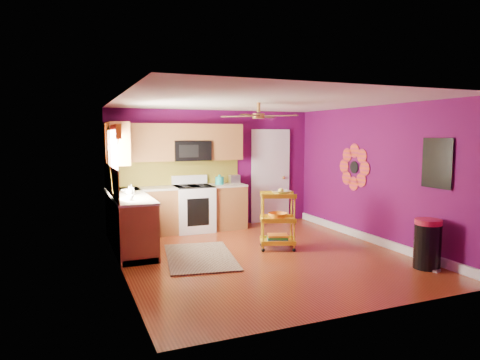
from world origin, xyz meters
name	(u,v)px	position (x,y,z in m)	size (l,w,h in m)	color
ground	(263,255)	(0.00, 0.00, 0.00)	(5.00, 5.00, 0.00)	maroon
room_envelope	(265,156)	(0.03, 0.00, 1.63)	(4.54, 5.04, 2.52)	#580A49
lower_cabinets	(158,216)	(-1.35, 1.82, 0.43)	(2.81, 2.31, 0.94)	brown
electric_range	(194,208)	(-0.55, 2.17, 0.48)	(0.76, 0.66, 1.13)	white
upper_cabinetry	(159,144)	(-1.24, 2.17, 1.80)	(2.80, 2.30, 1.26)	brown
left_window	(113,149)	(-2.22, 1.05, 1.74)	(0.08, 1.35, 1.08)	white
panel_door	(270,177)	(1.35, 2.47, 1.02)	(0.95, 0.11, 2.15)	white
right_wall_art	(388,166)	(2.23, -0.34, 1.44)	(0.04, 2.74, 1.04)	black
ceiling_fan	(259,115)	(0.00, 0.20, 2.29)	(1.01, 1.01, 0.26)	#BF8C3F
shag_rug	(200,257)	(-1.00, 0.27, 0.01)	(1.05, 1.71, 0.02)	black
rolling_cart	(278,218)	(0.41, 0.26, 0.55)	(0.70, 0.61, 1.07)	yellow
trash_can	(427,244)	(1.96, -1.54, 0.37)	(0.50, 0.50, 0.74)	black
teal_kettle	(220,180)	(0.03, 2.20, 1.02)	(0.18, 0.18, 0.21)	#139284
toaster	(234,179)	(0.40, 2.29, 1.03)	(0.22, 0.15, 0.18)	beige
soap_bottle_a	(131,190)	(-1.91, 1.32, 1.03)	(0.08, 0.08, 0.18)	#EA3F72
soap_bottle_b	(129,191)	(-1.95, 1.26, 1.02)	(0.12, 0.12, 0.16)	white
counter_dish	(127,191)	(-1.94, 1.61, 0.97)	(0.24, 0.24, 0.06)	white
counter_cup	(130,198)	(-2.03, 0.66, 0.98)	(0.11, 0.11, 0.09)	white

